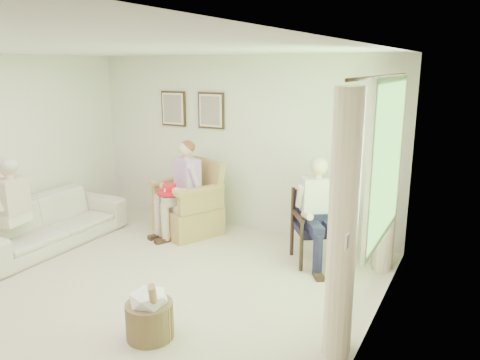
{
  "coord_description": "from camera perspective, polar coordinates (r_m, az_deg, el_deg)",
  "views": [
    {
      "loc": [
        3.29,
        -3.4,
        2.46
      ],
      "look_at": [
        0.62,
        1.63,
        1.05
      ],
      "focal_mm": 35.0,
      "sensor_mm": 36.0,
      "label": 1
    }
  ],
  "objects": [
    {
      "name": "floor",
      "position": [
        5.33,
        -14.72,
        -14.07
      ],
      "size": [
        5.5,
        5.5,
        0.0
      ],
      "primitive_type": "plane",
      "color": "beige",
      "rests_on": "ground"
    },
    {
      "name": "back_wall",
      "position": [
        7.07,
        -0.22,
        4.45
      ],
      "size": [
        5.0,
        0.04,
        2.6
      ],
      "primitive_type": "cube",
      "color": "silver",
      "rests_on": "ground"
    },
    {
      "name": "right_wall",
      "position": [
        3.68,
        14.15,
        -4.9
      ],
      "size": [
        0.04,
        5.5,
        2.6
      ],
      "primitive_type": "cube",
      "color": "silver",
      "rests_on": "ground"
    },
    {
      "name": "ceiling",
      "position": [
        4.73,
        -16.71,
        15.04
      ],
      "size": [
        5.0,
        5.5,
        0.02
      ],
      "primitive_type": "cube",
      "color": "white",
      "rests_on": "back_wall"
    },
    {
      "name": "window",
      "position": [
        4.75,
        17.47,
        2.66
      ],
      "size": [
        0.13,
        2.5,
        1.63
      ],
      "color": "#2D6B23",
      "rests_on": "right_wall"
    },
    {
      "name": "curtain_left",
      "position": [
        3.97,
        12.41,
        -5.7
      ],
      "size": [
        0.34,
        0.34,
        2.3
      ],
      "primitive_type": "cylinder",
      "color": "beige",
      "rests_on": "ground"
    },
    {
      "name": "curtain_right",
      "position": [
        5.81,
        17.69,
        0.21
      ],
      "size": [
        0.34,
        0.34,
        2.3
      ],
      "primitive_type": "cylinder",
      "color": "beige",
      "rests_on": "ground"
    },
    {
      "name": "framed_print_left",
      "position": [
        7.58,
        -8.14,
        8.61
      ],
      "size": [
        0.45,
        0.05,
        0.55
      ],
      "color": "#382114",
      "rests_on": "back_wall"
    },
    {
      "name": "framed_print_right",
      "position": [
        7.2,
        -3.57,
        8.45
      ],
      "size": [
        0.45,
        0.05,
        0.55
      ],
      "color": "#382114",
      "rests_on": "back_wall"
    },
    {
      "name": "wicker_armchair",
      "position": [
        7.04,
        -6.21,
        -3.69
      ],
      "size": [
        0.85,
        0.84,
        1.08
      ],
      "rotation": [
        0.0,
        0.0,
        -0.43
      ],
      "color": "tan",
      "rests_on": "ground"
    },
    {
      "name": "wood_armchair",
      "position": [
        6.07,
        9.69,
        -5.22
      ],
      "size": [
        0.58,
        0.55,
        0.9
      ],
      "rotation": [
        0.0,
        0.0,
        0.61
      ],
      "color": "black",
      "rests_on": "ground"
    },
    {
      "name": "sofa",
      "position": [
        7.03,
        -22.45,
        -4.84
      ],
      "size": [
        2.26,
        0.88,
        0.66
      ],
      "primitive_type": "imported",
      "rotation": [
        0.0,
        0.0,
        1.57
      ],
      "color": "beige",
      "rests_on": "ground"
    },
    {
      "name": "person_wicker",
      "position": [
        6.8,
        -6.98,
        -0.28
      ],
      "size": [
        0.4,
        0.63,
        1.37
      ],
      "rotation": [
        0.0,
        0.0,
        -0.43
      ],
      "color": "#BEB599",
      "rests_on": "ground"
    },
    {
      "name": "person_dark",
      "position": [
        5.85,
        9.34,
        -3.07
      ],
      "size": [
        0.4,
        0.63,
        1.33
      ],
      "rotation": [
        0.0,
        0.0,
        0.61
      ],
      "color": "#1B1938",
      "rests_on": "ground"
    },
    {
      "name": "person_sofa",
      "position": [
        6.58,
        -26.6,
        -2.66
      ],
      "size": [
        0.42,
        0.62,
        1.3
      ],
      "rotation": [
        0.0,
        0.0,
        -1.37
      ],
      "color": "beige",
      "rests_on": "ground"
    },
    {
      "name": "red_hat",
      "position": [
        6.74,
        -8.59,
        -1.28
      ],
      "size": [
        0.36,
        0.36,
        0.14
      ],
      "color": "red",
      "rests_on": "person_wicker"
    },
    {
      "name": "hatbox",
      "position": [
        4.53,
        -10.98,
        -15.56
      ],
      "size": [
        0.52,
        0.52,
        0.65
      ],
      "color": "#9D8955",
      "rests_on": "ground"
    }
  ]
}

